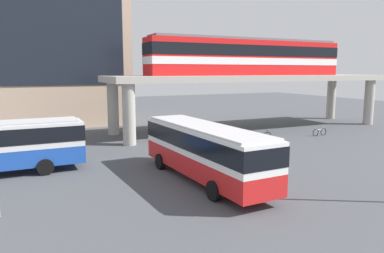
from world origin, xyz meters
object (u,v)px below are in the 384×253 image
object	(u,v)px
bicycle_brown	(196,144)
bicycle_silver	(320,132)
train	(248,56)
bus_main	(204,147)
bicycle_green	(262,136)
station_building	(25,49)

from	to	relation	value
bicycle_brown	bicycle_silver	bearing A→B (deg)	1.27
train	bus_main	bearing A→B (deg)	-130.67
bus_main	bicycle_green	bearing A→B (deg)	40.56
station_building	bicycle_silver	xyz separation A→B (m)	(25.33, -20.97, -8.44)
station_building	train	world-z (taller)	station_building
station_building	bicycle_brown	distance (m)	25.75
bus_main	train	bearing A→B (deg)	49.33
bus_main	bicycle_brown	bearing A→B (deg)	67.17
bus_main	bicycle_brown	distance (m)	8.91
station_building	bicycle_green	xyz separation A→B (m)	(19.04, -20.24, -8.44)
bicycle_silver	bicycle_brown	world-z (taller)	same
station_building	bus_main	distance (m)	31.27
train	bus_main	size ratio (longest dim) A/B	2.00
bus_main	bicycle_silver	bearing A→B (deg)	26.33
bicycle_green	bicycle_brown	distance (m)	7.31
bus_main	bicycle_silver	world-z (taller)	bus_main
bus_main	bicycle_silver	size ratio (longest dim) A/B	6.23
bicycle_brown	station_building	bearing A→B (deg)	119.03
bicycle_silver	bicycle_brown	size ratio (longest dim) A/B	1.01
station_building	bicycle_silver	world-z (taller)	station_building
station_building	train	distance (m)	25.66
bus_main	station_building	bearing A→B (deg)	105.99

